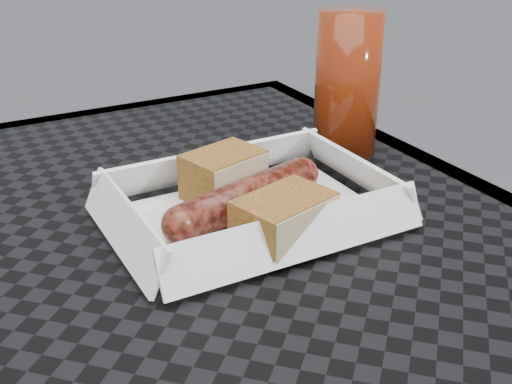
% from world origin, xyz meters
% --- Properties ---
extents(patio_table, '(0.80, 0.80, 0.74)m').
position_xyz_m(patio_table, '(0.00, 0.00, 0.67)').
color(patio_table, black).
rests_on(patio_table, ground).
extents(food_tray, '(0.22, 0.15, 0.00)m').
position_xyz_m(food_tray, '(0.15, 0.02, 0.75)').
color(food_tray, white).
rests_on(food_tray, patio_table).
extents(bratwurst, '(0.18, 0.07, 0.03)m').
position_xyz_m(bratwurst, '(0.15, 0.02, 0.77)').
color(bratwurst, maroon).
rests_on(bratwurst, food_tray).
extents(bread_near, '(0.08, 0.07, 0.04)m').
position_xyz_m(bread_near, '(0.15, 0.07, 0.77)').
color(bread_near, '#946125').
rests_on(bread_near, food_tray).
extents(bread_far, '(0.09, 0.07, 0.04)m').
position_xyz_m(bread_far, '(0.15, -0.04, 0.77)').
color(bread_far, '#946125').
rests_on(bread_far, food_tray).
extents(veg_garnish, '(0.03, 0.03, 0.00)m').
position_xyz_m(veg_garnish, '(0.21, -0.03, 0.75)').
color(veg_garnish, '#FA5D0A').
rests_on(veg_garnish, food_tray).
extents(drink_glass, '(0.07, 0.07, 0.16)m').
position_xyz_m(drink_glass, '(0.32, 0.11, 0.82)').
color(drink_glass, '#641D08').
rests_on(drink_glass, patio_table).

